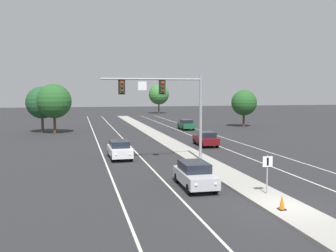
{
  "coord_description": "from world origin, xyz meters",
  "views": [
    {
      "loc": [
        -10.2,
        -17.38,
        5.99
      ],
      "look_at": [
        -3.2,
        12.54,
        3.2
      ],
      "focal_mm": 41.46,
      "sensor_mm": 36.0,
      "label": 1
    }
  ],
  "objects": [
    {
      "name": "car_receding_darkred",
      "position": [
        3.37,
        22.49,
        0.82
      ],
      "size": [
        1.92,
        4.51,
        1.58
      ],
      "color": "#5B0F14",
      "rests_on": "ground"
    },
    {
      "name": "car_oncoming_silver",
      "position": [
        -3.19,
        5.27,
        0.82
      ],
      "size": [
        1.88,
        4.5,
        1.58
      ],
      "color": "#B7B7BC",
      "rests_on": "ground"
    },
    {
      "name": "edge_stripe_right",
      "position": [
        8.0,
        25.0,
        0.0
      ],
      "size": [
        0.14,
        100.0,
        0.01
      ],
      "primitive_type": "cube",
      "color": "silver",
      "rests_on": "ground"
    },
    {
      "name": "tree_far_left_c",
      "position": [
        -15.13,
        40.73,
        4.31
      ],
      "size": [
        4.56,
        4.56,
        6.6
      ],
      "color": "#4C3823",
      "rests_on": "ground"
    },
    {
      "name": "lane_stripe_receding_center",
      "position": [
        4.7,
        25.0,
        0.0
      ],
      "size": [
        0.14,
        100.0,
        0.01
      ],
      "primitive_type": "cube",
      "color": "silver",
      "rests_on": "ground"
    },
    {
      "name": "tree_far_left_b",
      "position": [
        -13.37,
        39.25,
        4.55
      ],
      "size": [
        4.82,
        4.82,
        6.97
      ],
      "color": "#4C3823",
      "rests_on": "ground"
    },
    {
      "name": "tree_far_right_a",
      "position": [
        10.82,
        83.08,
        5.05
      ],
      "size": [
        5.34,
        5.34,
        7.73
      ],
      "color": "#4C3823",
      "rests_on": "ground"
    },
    {
      "name": "median_sign_post",
      "position": [
        0.23,
        2.44,
        1.59
      ],
      "size": [
        0.6,
        0.1,
        2.2
      ],
      "color": "gray",
      "rests_on": "median_island"
    },
    {
      "name": "ground_plane",
      "position": [
        0.0,
        0.0,
        0.0
      ],
      "size": [
        260.0,
        260.0,
        0.0
      ],
      "primitive_type": "plane",
      "color": "#28282B"
    },
    {
      "name": "car_oncoming_white",
      "position": [
        -6.63,
        16.74,
        0.82
      ],
      "size": [
        1.88,
        4.49,
        1.58
      ],
      "color": "silver",
      "rests_on": "ground"
    },
    {
      "name": "lane_stripe_oncoming_center",
      "position": [
        -4.7,
        25.0,
        0.0
      ],
      "size": [
        0.14,
        100.0,
        0.01
      ],
      "primitive_type": "cube",
      "color": "silver",
      "rests_on": "ground"
    },
    {
      "name": "tree_far_right_c",
      "position": [
        16.92,
        42.75,
        4.02
      ],
      "size": [
        4.25,
        4.25,
        6.16
      ],
      "color": "#4C3823",
      "rests_on": "ground"
    },
    {
      "name": "edge_stripe_left",
      "position": [
        -8.0,
        25.0,
        0.0
      ],
      "size": [
        0.14,
        100.0,
        0.01
      ],
      "primitive_type": "cube",
      "color": "silver",
      "rests_on": "ground"
    },
    {
      "name": "car_receding_green",
      "position": [
        6.16,
        40.21,
        0.82
      ],
      "size": [
        1.91,
        4.51,
        1.58
      ],
      "color": "#195633",
      "rests_on": "ground"
    },
    {
      "name": "traffic_cone_median_nose",
      "position": [
        -0.49,
        -0.51,
        0.51
      ],
      "size": [
        0.36,
        0.36,
        0.74
      ],
      "color": "black",
      "rests_on": "median_island"
    },
    {
      "name": "overhead_signal_mast",
      "position": [
        -2.77,
        13.92,
        5.38
      ],
      "size": [
        8.46,
        0.44,
        7.2
      ],
      "color": "gray",
      "rests_on": "median_island"
    },
    {
      "name": "median_island",
      "position": [
        0.0,
        18.0,
        0.07
      ],
      "size": [
        2.4,
        110.0,
        0.15
      ],
      "primitive_type": "cube",
      "color": "#9E9B93",
      "rests_on": "ground"
    }
  ]
}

